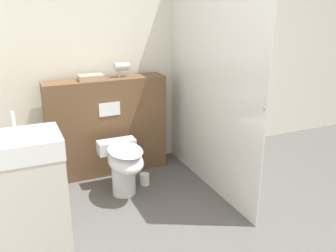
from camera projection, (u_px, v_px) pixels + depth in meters
The scene contains 8 objects.
wall_back at pixel (137, 54), 4.14m from camera, with size 8.00×0.06×2.50m.
partition_panel at pixel (107, 127), 4.03m from camera, with size 1.27×0.27×1.05m.
shower_glass at pixel (210, 81), 3.57m from camera, with size 0.04×1.75×2.17m.
toilet at pixel (124, 163), 3.59m from camera, with size 0.38×0.61×0.51m.
sink_vanity at pixel (25, 201), 2.62m from camera, with size 0.57×0.42×1.12m.
hair_drier at pixel (122, 67), 3.92m from camera, with size 0.18×0.09×0.15m.
folded_towel at pixel (91, 77), 3.80m from camera, with size 0.25×0.15×0.05m.
spare_toilet_roll at pixel (145, 179), 3.87m from camera, with size 0.10×0.10×0.12m.
Camera 1 is at (-1.36, -1.81, 1.84)m, focal length 40.00 mm.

